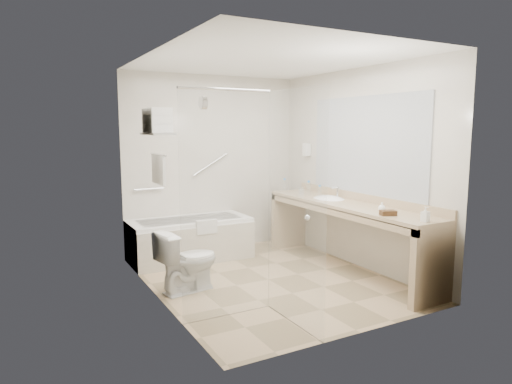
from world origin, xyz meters
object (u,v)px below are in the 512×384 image
bathtub (190,239)px  vanity_counter (346,220)px  water_bottle_left (320,192)px  amenity_basket (388,213)px  toilet (188,261)px

bathtub → vanity_counter: size_ratio=0.59×
water_bottle_left → vanity_counter: bearing=-80.9°
bathtub → water_bottle_left: bearing=-32.6°
amenity_basket → vanity_counter: bearing=80.4°
vanity_counter → amenity_basket: 0.87m
toilet → water_bottle_left: water_bottle_left is taller
vanity_counter → bathtub: bearing=137.6°
toilet → amenity_basket: (1.83, -1.08, 0.54)m
amenity_basket → toilet: bearing=149.6°
bathtub → water_bottle_left: 1.84m
water_bottle_left → bathtub: bearing=147.4°
bathtub → vanity_counter: vanity_counter is taller
toilet → amenity_basket: size_ratio=4.25×
vanity_counter → toilet: 2.01m
bathtub → toilet: 1.23m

